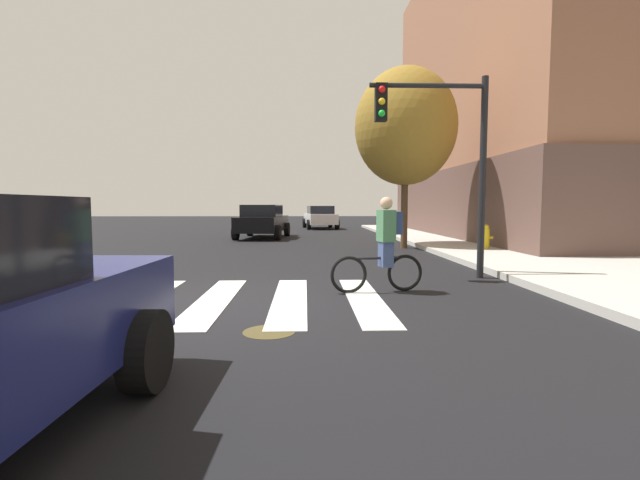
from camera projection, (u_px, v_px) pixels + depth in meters
ground_plane at (219, 300)px, 7.22m from camera, size 120.00×120.00×0.00m
crosswalk_stripes at (214, 300)px, 7.22m from camera, size 5.45×3.73×0.01m
manhole_cover at (269, 332)px, 5.41m from camera, size 0.64×0.64×0.01m
sedan_mid at (263, 221)px, 21.24m from camera, size 2.50×4.74×1.58m
sedan_far at (320, 217)px, 30.19m from camera, size 2.43×4.60×1.53m
cyclist at (384, 245)px, 7.88m from camera, size 1.69×0.41×1.69m
traffic_light_near at (444, 142)px, 9.24m from camera, size 2.47×0.28×4.20m
fire_hydrant at (486, 237)px, 14.38m from camera, size 0.33×0.22×0.78m
street_tree_near at (405, 127)px, 15.88m from camera, size 3.62×3.62×6.44m
corner_building at (635, 89)px, 21.16m from camera, size 18.76×18.70×14.23m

